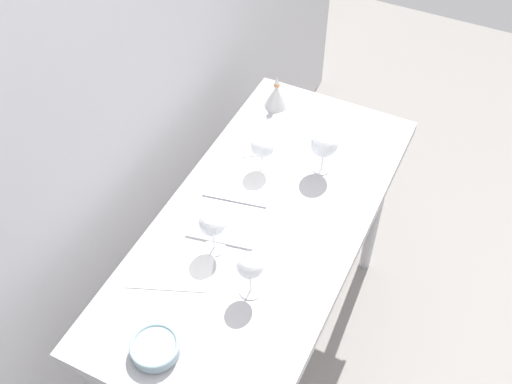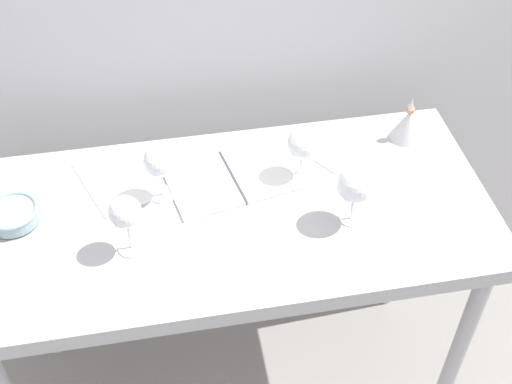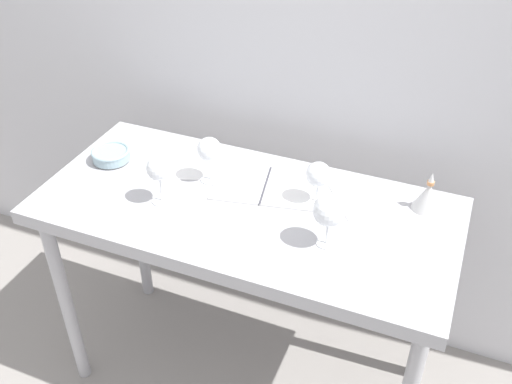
{
  "view_description": "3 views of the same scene",
  "coord_description": "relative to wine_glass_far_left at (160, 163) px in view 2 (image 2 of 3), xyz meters",
  "views": [
    {
      "loc": [
        -1.19,
        -0.56,
        2.48
      ],
      "look_at": [
        0.02,
        0.03,
        1.01
      ],
      "focal_mm": 43.34,
      "sensor_mm": 36.0,
      "label": 1
    },
    {
      "loc": [
        -0.15,
        -1.23,
        2.18
      ],
      "look_at": [
        0.06,
        -0.05,
        1.0
      ],
      "focal_mm": 47.01,
      "sensor_mm": 36.0,
      "label": 2
    },
    {
      "loc": [
        0.62,
        -1.43,
        2.08
      ],
      "look_at": [
        0.05,
        -0.03,
        0.99
      ],
      "focal_mm": 41.08,
      "sensor_mm": 36.0,
      "label": 3
    }
  ],
  "objects": [
    {
      "name": "wine_glass_near_right",
      "position": [
        0.48,
        -0.18,
        0.01
      ],
      "size": [
        0.1,
        0.1,
        0.18
      ],
      "color": "white",
      "rests_on": "steel_counter"
    },
    {
      "name": "wine_glass_near_left",
      "position": [
        -0.09,
        -0.18,
        0.01
      ],
      "size": [
        0.08,
        0.08,
        0.17
      ],
      "color": "white",
      "rests_on": "steel_counter"
    },
    {
      "name": "tasting_sheet_lower",
      "position": [
        0.52,
        0.09,
        -0.12
      ],
      "size": [
        0.27,
        0.28,
        0.0
      ],
      "primitive_type": "cube",
      "rotation": [
        0.0,
        0.0,
        0.6
      ],
      "color": "white",
      "rests_on": "steel_counter"
    },
    {
      "name": "tasting_sheet_upper",
      "position": [
        -0.13,
        0.08,
        -0.12
      ],
      "size": [
        0.24,
        0.3,
        0.0
      ],
      "primitive_type": "cube",
      "rotation": [
        0.0,
        0.0,
        0.38
      ],
      "color": "white",
      "rests_on": "steel_counter"
    },
    {
      "name": "steel_counter",
      "position": [
        0.17,
        -0.09,
        -0.22
      ],
      "size": [
        1.4,
        0.65,
        0.9
      ],
      "color": "#ABABB0",
      "rests_on": "ground_plane"
    },
    {
      "name": "ground_plane",
      "position": [
        0.17,
        -0.08,
        -1.02
      ],
      "size": [
        6.0,
        6.0,
        0.0
      ],
      "primitive_type": "plane",
      "color": "gray"
    },
    {
      "name": "open_notebook",
      "position": [
        0.19,
        0.03,
        -0.12
      ],
      "size": [
        0.39,
        0.29,
        0.01
      ],
      "rotation": [
        0.0,
        0.0,
        0.2
      ],
      "color": "white",
      "rests_on": "steel_counter"
    },
    {
      "name": "wine_glass_far_left",
      "position": [
        0.0,
        0.0,
        0.0
      ],
      "size": [
        0.09,
        0.09,
        0.17
      ],
      "color": "white",
      "rests_on": "steel_counter"
    },
    {
      "name": "tasting_bowl",
      "position": [
        -0.39,
        -0.03,
        -0.09
      ],
      "size": [
        0.14,
        0.14,
        0.05
      ],
      "color": "#4C4C4C",
      "rests_on": "steel_counter"
    },
    {
      "name": "decanter_funnel",
      "position": [
        0.73,
        0.12,
        -0.07
      ],
      "size": [
        0.1,
        0.1,
        0.14
      ],
      "color": "silver",
      "rests_on": "steel_counter"
    },
    {
      "name": "wine_glass_far_right",
      "position": [
        0.38,
        0.01,
        -0.01
      ],
      "size": [
        0.08,
        0.08,
        0.15
      ],
      "color": "white",
      "rests_on": "steel_counter"
    }
  ]
}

